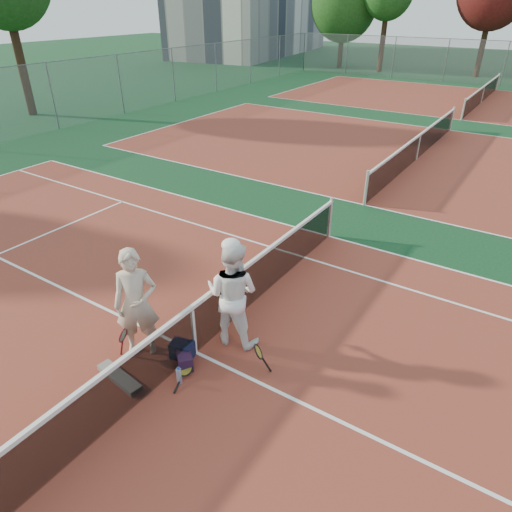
# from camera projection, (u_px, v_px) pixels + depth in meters

# --- Properties ---
(ground) EXTENTS (130.00, 130.00, 0.00)m
(ground) POSITION_uv_depth(u_px,v_px,m) (196.00, 352.00, 8.14)
(ground) COLOR #0F371C
(ground) RESTS_ON ground
(court_main) EXTENTS (23.77, 10.97, 0.01)m
(court_main) POSITION_uv_depth(u_px,v_px,m) (196.00, 352.00, 8.13)
(court_main) COLOR maroon
(court_main) RESTS_ON ground
(court_far_a) EXTENTS (23.77, 10.97, 0.01)m
(court_far_a) POSITION_uv_depth(u_px,v_px,m) (416.00, 159.00, 17.97)
(court_far_a) COLOR maroon
(court_far_a) RESTS_ON ground
(court_far_b) EXTENTS (23.77, 10.97, 0.01)m
(court_far_b) POSITION_uv_depth(u_px,v_px,m) (481.00, 103.00, 27.80)
(court_far_b) COLOR maroon
(court_far_b) RESTS_ON ground
(net_main) EXTENTS (0.10, 10.98, 1.02)m
(net_main) POSITION_uv_depth(u_px,v_px,m) (194.00, 330.00, 7.89)
(net_main) COLOR black
(net_main) RESTS_ON ground
(net_far_a) EXTENTS (0.10, 10.98, 1.02)m
(net_far_a) POSITION_uv_depth(u_px,v_px,m) (419.00, 147.00, 17.72)
(net_far_a) COLOR black
(net_far_a) RESTS_ON ground
(net_far_b) EXTENTS (0.10, 10.98, 1.02)m
(net_far_b) POSITION_uv_depth(u_px,v_px,m) (483.00, 94.00, 27.55)
(net_far_b) COLOR black
(net_far_b) RESTS_ON ground
(fence_back) EXTENTS (32.00, 0.06, 3.00)m
(fence_back) POSITION_uv_depth(u_px,v_px,m) (505.00, 64.00, 32.16)
(fence_back) COLOR slate
(fence_back) RESTS_ON ground
(fence_left) EXTENTS (0.06, 54.50, 3.00)m
(fence_left) POSITION_uv_depth(u_px,v_px,m) (11.00, 104.00, 19.96)
(fence_left) COLOR slate
(fence_left) RESTS_ON ground
(player_a) EXTENTS (0.88, 0.85, 2.03)m
(player_a) POSITION_uv_depth(u_px,v_px,m) (136.00, 304.00, 7.70)
(player_a) COLOR beige
(player_a) RESTS_ON ground
(player_b) EXTENTS (1.10, 0.93, 2.01)m
(player_b) POSITION_uv_depth(u_px,v_px,m) (232.00, 294.00, 7.97)
(player_b) COLOR white
(player_b) RESTS_ON ground
(racket_red) EXTENTS (0.24, 0.31, 0.59)m
(racket_red) POSITION_uv_depth(u_px,v_px,m) (124.00, 343.00, 7.92)
(racket_red) COLOR maroon
(racket_red) RESTS_ON ground
(racket_black_held) EXTENTS (0.39, 0.38, 0.55)m
(racket_black_held) POSITION_uv_depth(u_px,v_px,m) (258.00, 359.00, 7.59)
(racket_black_held) COLOR black
(racket_black_held) RESTS_ON ground
(racket_spare) EXTENTS (0.43, 0.65, 0.14)m
(racket_spare) POSITION_uv_depth(u_px,v_px,m) (186.00, 371.00, 7.63)
(racket_spare) COLOR black
(racket_spare) RESTS_ON ground
(sports_bag_navy) EXTENTS (0.45, 0.36, 0.31)m
(sports_bag_navy) POSITION_uv_depth(u_px,v_px,m) (182.00, 350.00, 7.96)
(sports_bag_navy) COLOR black
(sports_bag_navy) RESTS_ON ground
(sports_bag_purple) EXTENTS (0.41, 0.40, 0.28)m
(sports_bag_purple) POSITION_uv_depth(u_px,v_px,m) (185.00, 361.00, 7.75)
(sports_bag_purple) COLOR black
(sports_bag_purple) RESTS_ON ground
(net_cover_canvas) EXTENTS (0.98, 0.35, 0.10)m
(net_cover_canvas) POSITION_uv_depth(u_px,v_px,m) (119.00, 377.00, 7.53)
(net_cover_canvas) COLOR slate
(net_cover_canvas) RESTS_ON ground
(water_bottle) EXTENTS (0.09, 0.09, 0.30)m
(water_bottle) POSITION_uv_depth(u_px,v_px,m) (179.00, 376.00, 7.41)
(water_bottle) COLOR #C9DFFF
(water_bottle) RESTS_ON ground
(tree_back_0) EXTENTS (5.79, 5.79, 8.72)m
(tree_back_0) POSITION_uv_depth(u_px,v_px,m) (345.00, 1.00, 39.43)
(tree_back_0) COLOR #382314
(tree_back_0) RESTS_ON ground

